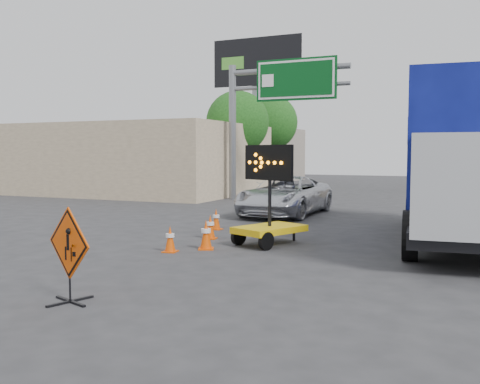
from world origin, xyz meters
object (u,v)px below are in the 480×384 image
Objects in this scene: pickup_truck at (285,195)px; arrow_board at (270,222)px; construction_sign at (69,252)px; box_truck at (465,169)px.

arrow_board is at bearing -73.25° from pickup_truck.
pickup_truck is at bearing 111.96° from construction_sign.
box_truck is at bearing -30.92° from pickup_truck.
box_truck is at bearing 75.99° from construction_sign.
pickup_truck is at bearing 142.65° from box_truck.
box_truck is (4.60, 2.54, 1.38)m from arrow_board.
box_truck is (6.43, -4.03, 1.22)m from pickup_truck.
construction_sign reaches higher than pickup_truck.
box_truck reaches higher than pickup_truck.
box_truck is at bearing 52.29° from arrow_board.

